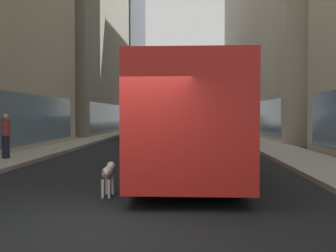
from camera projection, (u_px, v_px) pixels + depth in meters
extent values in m
plane|color=black|center=(176.00, 132.00, 41.53)|extent=(120.00, 120.00, 0.00)
cube|color=#9E9991|center=(123.00, 131.00, 41.81)|extent=(2.40, 110.00, 0.15)
cube|color=#9E9991|center=(230.00, 131.00, 41.25)|extent=(2.40, 110.00, 0.15)
cube|color=slate|center=(113.00, 117.00, 38.69)|extent=(0.08, 18.88, 2.40)
cube|color=#4C515B|center=(102.00, 28.00, 59.65)|extent=(11.48, 18.19, 30.10)
cube|color=slate|center=(139.00, 116.00, 59.76)|extent=(0.08, 16.37, 2.40)
cube|color=slate|center=(258.00, 117.00, 30.39)|extent=(0.08, 15.58, 2.40)
cube|color=#B2A893|center=(270.00, 15.00, 50.62)|extent=(9.87, 20.06, 29.53)
cube|color=slate|center=(232.00, 116.00, 51.24)|extent=(0.08, 18.05, 2.40)
cube|color=red|center=(188.00, 119.00, 12.82)|extent=(2.55, 11.50, 2.75)
cube|color=slate|center=(188.00, 104.00, 12.81)|extent=(2.57, 11.04, 0.90)
cube|color=black|center=(188.00, 141.00, 18.55)|extent=(2.55, 0.16, 0.44)
cylinder|color=black|center=(161.00, 146.00, 16.46)|extent=(0.30, 1.00, 1.00)
cylinder|color=black|center=(215.00, 146.00, 16.35)|extent=(0.30, 1.00, 1.00)
cylinder|color=black|center=(139.00, 173.00, 8.77)|extent=(0.30, 1.00, 1.00)
cylinder|color=black|center=(239.00, 173.00, 8.66)|extent=(0.30, 1.00, 1.00)
cube|color=silver|center=(156.00, 100.00, 18.01)|extent=(0.08, 0.24, 0.40)
cube|color=#B7BABF|center=(199.00, 123.00, 52.95)|extent=(1.76, 4.08, 0.75)
cube|color=slate|center=(199.00, 118.00, 52.72)|extent=(1.62, 1.84, 0.55)
cylinder|color=black|center=(193.00, 125.00, 54.61)|extent=(0.22, 0.64, 0.64)
cylinder|color=black|center=(204.00, 125.00, 54.54)|extent=(0.22, 0.64, 0.64)
cylinder|color=black|center=(194.00, 126.00, 51.37)|extent=(0.22, 0.64, 0.64)
cylinder|color=black|center=(206.00, 126.00, 51.30)|extent=(0.22, 0.64, 0.64)
cube|color=red|center=(164.00, 126.00, 40.02)|extent=(1.83, 4.03, 0.75)
cube|color=slate|center=(164.00, 119.00, 39.80)|extent=(1.69, 1.82, 0.55)
cylinder|color=black|center=(157.00, 129.00, 41.67)|extent=(0.22, 0.64, 0.64)
cylinder|color=black|center=(173.00, 129.00, 41.59)|extent=(0.22, 0.64, 0.64)
cylinder|color=black|center=(155.00, 130.00, 38.47)|extent=(0.22, 0.64, 0.64)
cylinder|color=black|center=(171.00, 130.00, 38.39)|extent=(0.22, 0.64, 0.64)
cube|color=silver|center=(211.00, 131.00, 26.86)|extent=(1.90, 4.29, 0.75)
cube|color=slate|center=(211.00, 121.00, 26.62)|extent=(1.75, 1.93, 0.55)
cylinder|color=black|center=(198.00, 135.00, 28.64)|extent=(0.22, 0.64, 0.64)
cylinder|color=black|center=(221.00, 135.00, 28.55)|extent=(0.22, 0.64, 0.64)
cylinder|color=black|center=(199.00, 138.00, 25.18)|extent=(0.22, 0.64, 0.64)
cylinder|color=black|center=(226.00, 138.00, 25.10)|extent=(0.22, 0.64, 0.64)
cube|color=#4C6BB7|center=(147.00, 134.00, 22.97)|extent=(1.79, 4.77, 0.75)
cube|color=slate|center=(147.00, 123.00, 22.71)|extent=(1.64, 2.15, 0.55)
cylinder|color=black|center=(138.00, 138.00, 24.98)|extent=(0.22, 0.64, 0.64)
cylinder|color=black|center=(162.00, 138.00, 24.91)|extent=(0.22, 0.64, 0.64)
cylinder|color=black|center=(129.00, 142.00, 21.05)|extent=(0.22, 0.64, 0.64)
cylinder|color=black|center=(158.00, 142.00, 20.97)|extent=(0.22, 0.64, 0.64)
cube|color=slate|center=(136.00, 129.00, 30.22)|extent=(1.84, 4.72, 0.75)
cube|color=slate|center=(136.00, 121.00, 29.97)|extent=(1.70, 2.12, 0.55)
cylinder|color=black|center=(129.00, 133.00, 32.21)|extent=(0.22, 0.64, 0.64)
cylinder|color=black|center=(149.00, 133.00, 32.13)|extent=(0.22, 0.64, 0.64)
cylinder|color=black|center=(121.00, 135.00, 28.33)|extent=(0.22, 0.64, 0.64)
cylinder|color=black|center=(144.00, 135.00, 28.25)|extent=(0.22, 0.64, 0.64)
ellipsoid|color=white|center=(108.00, 172.00, 8.63)|extent=(0.22, 0.60, 0.26)
sphere|color=white|center=(111.00, 166.00, 9.00)|extent=(0.20, 0.20, 0.20)
sphere|color=black|center=(109.00, 165.00, 9.03)|extent=(0.07, 0.07, 0.07)
sphere|color=black|center=(114.00, 165.00, 9.02)|extent=(0.07, 0.07, 0.07)
cylinder|color=white|center=(104.00, 173.00, 8.23)|extent=(0.03, 0.16, 0.19)
cylinder|color=white|center=(107.00, 185.00, 8.85)|extent=(0.06, 0.06, 0.40)
cylinder|color=white|center=(113.00, 185.00, 8.84)|extent=(0.06, 0.06, 0.40)
cylinder|color=white|center=(103.00, 189.00, 8.43)|extent=(0.06, 0.06, 0.40)
cylinder|color=white|center=(109.00, 189.00, 8.42)|extent=(0.06, 0.06, 0.40)
sphere|color=black|center=(111.00, 170.00, 8.72)|extent=(0.04, 0.04, 0.04)
sphere|color=black|center=(104.00, 172.00, 8.55)|extent=(0.04, 0.04, 0.04)
sphere|color=black|center=(107.00, 171.00, 8.44)|extent=(0.04, 0.04, 0.04)
cylinder|color=#1E1E2D|center=(6.00, 147.00, 14.81)|extent=(0.28, 0.28, 0.85)
cylinder|color=maroon|center=(6.00, 128.00, 14.79)|extent=(0.34, 0.34, 0.62)
sphere|color=tan|center=(6.00, 117.00, 14.78)|extent=(0.22, 0.22, 0.22)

